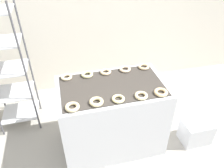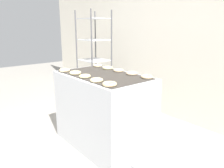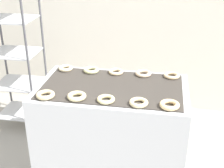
# 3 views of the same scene
# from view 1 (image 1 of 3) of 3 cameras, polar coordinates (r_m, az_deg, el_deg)

# --- Properties ---
(wall_back) EXTENTS (8.00, 0.05, 2.80)m
(wall_back) POSITION_cam_1_polar(r_m,az_deg,el_deg) (3.62, -6.16, 19.12)
(wall_back) COLOR silver
(wall_back) RESTS_ON ground_plane
(fryer_machine) EXTENTS (1.26, 0.75, 0.96)m
(fryer_machine) POSITION_cam_1_polar(r_m,az_deg,el_deg) (2.79, 0.01, -8.41)
(fryer_machine) COLOR silver
(fryer_machine) RESTS_ON ground_plane
(baking_rack_cart) EXTENTS (0.53, 0.46, 1.83)m
(baking_rack_cart) POSITION_cam_1_polar(r_m,az_deg,el_deg) (3.14, -25.71, 3.48)
(baking_rack_cart) COLOR #4C4C51
(baking_rack_cart) RESTS_ON ground_plane
(glaze_bin) EXTENTS (0.38, 0.28, 0.33)m
(glaze_bin) POSITION_cam_1_polar(r_m,az_deg,el_deg) (3.24, 21.06, -11.49)
(glaze_bin) COLOR silver
(glaze_bin) RESTS_ON ground_plane
(donut_near_leftmost) EXTENTS (0.15, 0.15, 0.04)m
(donut_near_leftmost) POSITION_cam_1_polar(r_m,az_deg,el_deg) (2.20, -10.33, -5.91)
(donut_near_leftmost) COLOR beige
(donut_near_leftmost) RESTS_ON fryer_machine
(donut_near_left) EXTENTS (0.15, 0.15, 0.04)m
(donut_near_left) POSITION_cam_1_polar(r_m,az_deg,el_deg) (2.23, -4.10, -4.65)
(donut_near_left) COLOR beige
(donut_near_left) RESTS_ON fryer_machine
(donut_near_center) EXTENTS (0.14, 0.14, 0.03)m
(donut_near_center) POSITION_cam_1_polar(r_m,az_deg,el_deg) (2.27, 1.76, -3.87)
(donut_near_center) COLOR beige
(donut_near_center) RESTS_ON fryer_machine
(donut_near_right) EXTENTS (0.14, 0.14, 0.03)m
(donut_near_right) POSITION_cam_1_polar(r_m,az_deg,el_deg) (2.32, 7.64, -3.02)
(donut_near_right) COLOR beige
(donut_near_right) RESTS_ON fryer_machine
(donut_near_rightmost) EXTENTS (0.15, 0.15, 0.04)m
(donut_near_rightmost) POSITION_cam_1_polar(r_m,az_deg,el_deg) (2.41, 12.66, -2.11)
(donut_near_rightmost) COLOR #F1CB8E
(donut_near_rightmost) RESTS_ON fryer_machine
(donut_far_leftmost) EXTENTS (0.13, 0.13, 0.03)m
(donut_far_leftmost) POSITION_cam_1_polar(r_m,az_deg,el_deg) (2.64, -11.80, 1.78)
(donut_far_leftmost) COLOR beige
(donut_far_leftmost) RESTS_ON fryer_machine
(donut_far_left) EXTENTS (0.14, 0.14, 0.03)m
(donut_far_left) POSITION_cam_1_polar(r_m,az_deg,el_deg) (2.65, -6.51, 2.50)
(donut_far_left) COLOR beige
(donut_far_left) RESTS_ON fryer_machine
(donut_far_center) EXTENTS (0.13, 0.13, 0.03)m
(donut_far_center) POSITION_cam_1_polar(r_m,az_deg,el_deg) (2.69, -1.67, 3.19)
(donut_far_center) COLOR beige
(donut_far_center) RESTS_ON fryer_machine
(donut_far_right) EXTENTS (0.14, 0.14, 0.03)m
(donut_far_right) POSITION_cam_1_polar(r_m,az_deg,el_deg) (2.74, 3.41, 3.89)
(donut_far_right) COLOR beige
(donut_far_right) RESTS_ON fryer_machine
(donut_far_rightmost) EXTENTS (0.14, 0.14, 0.03)m
(donut_far_rightmost) POSITION_cam_1_polar(r_m,az_deg,el_deg) (2.82, 8.30, 4.50)
(donut_far_rightmost) COLOR beige
(donut_far_rightmost) RESTS_ON fryer_machine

